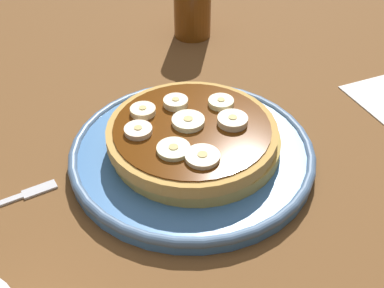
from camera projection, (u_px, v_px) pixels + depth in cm
name	position (u px, v px, depth cm)	size (l,w,h in cm)	color
ground_plane	(192.00, 170.00, 55.76)	(140.00, 140.00, 3.00)	brown
plate	(192.00, 153.00, 54.17)	(26.86, 26.86, 1.88)	#3F72B2
pancake_stack	(196.00, 137.00, 52.97)	(18.38, 18.47, 3.09)	tan
banana_slice_0	(190.00, 121.00, 52.20)	(3.50, 3.50, 0.84)	#EDEDC5
banana_slice_1	(202.00, 157.00, 47.77)	(3.47, 3.47, 0.72)	#F4E9C2
banana_slice_2	(138.00, 131.00, 50.92)	(2.93, 2.93, 0.82)	#F8E2C1
banana_slice_3	(143.00, 111.00, 53.51)	(2.79, 2.79, 0.93)	#FDEBB5
banana_slice_4	(221.00, 103.00, 54.82)	(2.86, 2.86, 0.87)	#F2F1B9
banana_slice_5	(176.00, 103.00, 54.73)	(2.76, 2.76, 0.98)	#F2E6B9
banana_slice_6	(233.00, 121.00, 52.10)	(3.24, 3.24, 1.00)	#F6E9C6
banana_slice_7	(174.00, 150.00, 48.66)	(3.39, 3.39, 0.70)	#EBF3BC
fork	(1.00, 202.00, 49.38)	(2.76, 13.01, 0.50)	silver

